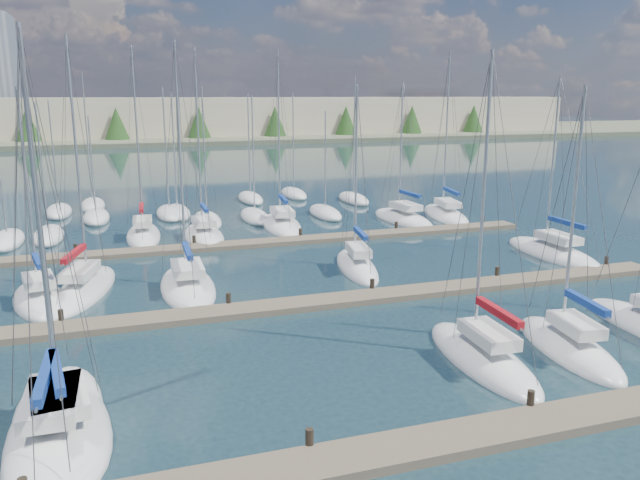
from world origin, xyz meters
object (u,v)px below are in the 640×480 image
object	(u,v)px
sailboat_r	(446,215)
sailboat_j	(188,286)
sailboat_i	(84,289)
sailboat_d	(482,358)
sailboat_b	(56,427)
sailboat_e	(569,347)
sailboat_p	(282,225)
sailboat_h	(40,300)
sailboat_m	(553,253)
sailboat_c	(61,425)
sailboat_q	(403,219)
sailboat_k	(357,266)
sailboat_o	(204,235)
sailboat_n	(143,235)

from	to	relation	value
sailboat_r	sailboat_j	distance (m)	28.50
sailboat_i	sailboat_j	size ratio (longest dim) A/B	1.02
sailboat_d	sailboat_i	world-z (taller)	sailboat_i
sailboat_b	sailboat_e	bearing A→B (deg)	1.96
sailboat_p	sailboat_h	distance (m)	22.73
sailboat_i	sailboat_r	bearing A→B (deg)	37.89
sailboat_b	sailboat_m	distance (m)	33.62
sailboat_c	sailboat_b	world-z (taller)	sailboat_c
sailboat_e	sailboat_m	xyz separation A→B (m)	(10.13, 13.92, -0.01)
sailboat_q	sailboat_i	size ratio (longest dim) A/B	0.86
sailboat_k	sailboat_q	bearing A→B (deg)	63.65
sailboat_c	sailboat_j	distance (m)	15.22
sailboat_e	sailboat_p	world-z (taller)	sailboat_p
sailboat_b	sailboat_h	xyz separation A→B (m)	(-1.82, 14.17, 0.01)
sailboat_e	sailboat_q	distance (m)	28.73
sailboat_r	sailboat_h	distance (m)	35.35
sailboat_j	sailboat_m	bearing A→B (deg)	1.17
sailboat_d	sailboat_i	distance (m)	21.91
sailboat_c	sailboat_i	world-z (taller)	sailboat_i
sailboat_b	sailboat_d	xyz separation A→B (m)	(16.28, 0.41, 0.01)
sailboat_d	sailboat_p	size ratio (longest dim) A/B	0.88
sailboat_p	sailboat_r	distance (m)	15.14
sailboat_q	sailboat_r	size ratio (longest dim) A/B	0.83
sailboat_d	sailboat_p	bearing A→B (deg)	95.15
sailboat_p	sailboat_k	bearing A→B (deg)	-79.28
sailboat_o	sailboat_i	size ratio (longest dim) A/B	1.02
sailboat_e	sailboat_b	bearing A→B (deg)	-171.03
sailboat_b	sailboat_k	bearing A→B (deg)	43.93
sailboat_n	sailboat_q	distance (m)	21.93
sailboat_e	sailboat_q	xyz separation A→B (m)	(5.67, 28.17, -0.02)
sailboat_d	sailboat_m	bearing A→B (deg)	47.00
sailboat_k	sailboat_j	world-z (taller)	sailboat_j
sailboat_n	sailboat_o	size ratio (longest dim) A/B	1.01
sailboat_b	sailboat_q	distance (m)	38.49
sailboat_k	sailboat_h	bearing A→B (deg)	-167.69
sailboat_b	sailboat_d	bearing A→B (deg)	2.97
sailboat_q	sailboat_j	bearing A→B (deg)	-148.34
sailboat_o	sailboat_r	size ratio (longest dim) A/B	0.98
sailboat_b	sailboat_n	size ratio (longest dim) A/B	0.87
sailboat_k	sailboat_j	distance (m)	10.69
sailboat_e	sailboat_n	distance (m)	32.69
sailboat_i	sailboat_m	size ratio (longest dim) A/B	1.15
sailboat_b	sailboat_c	bearing A→B (deg)	21.11
sailboat_i	sailboat_h	xyz separation A→B (m)	(-2.14, -1.24, -0.01)
sailboat_r	sailboat_o	bearing A→B (deg)	-165.34
sailboat_c	sailboat_n	bearing A→B (deg)	74.11
sailboat_d	sailboat_p	world-z (taller)	sailboat_p
sailboat_c	sailboat_r	distance (m)	41.62
sailboat_d	sailboat_j	world-z (taller)	sailboat_j
sailboat_q	sailboat_m	world-z (taller)	sailboat_m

